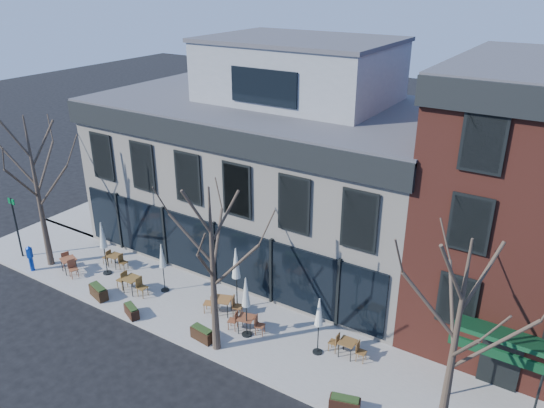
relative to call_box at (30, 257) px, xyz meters
The scene contains 24 objects.
ground 9.69m from the call_box, 25.34° to the left, with size 120.00×120.00×0.00m, color black.
sidewalk_front 12.16m from the call_box, ahead, with size 33.50×4.70×0.15m, color gray.
sidewalk_side 10.47m from the call_box, 104.00° to the left, with size 4.50×12.00×0.15m, color gray.
corner_building 13.29m from the call_box, 46.28° to the left, with size 18.39×10.39×11.10m.
tree_corner 3.49m from the call_box, 75.67° to the left, with size 3.93×3.98×7.92m.
tree_mid 12.09m from the call_box, ahead, with size 3.50×3.55×7.04m.
tree_right 20.97m from the call_box, ahead, with size 3.72×3.77×7.48m.
sign_pole 2.22m from the call_box, 160.46° to the left, with size 0.50×0.10×3.40m.
call_box is the anchor object (origin of this frame).
cafe_set_0 1.99m from the call_box, 28.26° to the left, with size 1.78×1.00×0.92m.
cafe_set_1 4.18m from the call_box, 37.78° to the left, with size 1.56×0.66×0.81m.
cafe_set_2 5.97m from the call_box, 12.80° to the left, with size 1.80×0.73×0.95m.
cafe_set_3 10.76m from the call_box, 12.04° to the left, with size 1.83×1.06×0.94m.
cafe_set_4 12.26m from the call_box, ahead, with size 1.69×0.84×0.87m.
cafe_set_5 16.61m from the call_box, ahead, with size 1.59×0.65×0.84m.
umbrella_0 4.12m from the call_box, 28.17° to the left, with size 0.46×0.46×2.85m.
umbrella_1 7.44m from the call_box, 17.68° to the left, with size 0.40×0.40×2.49m.
umbrella_2 11.26m from the call_box, 15.37° to the left, with size 0.49×0.49×3.04m.
umbrella_3 12.44m from the call_box, ahead, with size 0.45×0.45×2.79m.
umbrella_4 15.51m from the call_box, ahead, with size 0.41×0.41×2.56m.
planter_0 4.84m from the call_box, ahead, with size 1.18×0.72×0.62m.
planter_1 7.22m from the call_box, ahead, with size 1.00×0.70×0.52m.
planter_2 10.93m from the call_box, ahead, with size 1.08×0.53×0.58m.
planter_3 17.57m from the call_box, ahead, with size 1.14×0.71×0.59m.
Camera 1 is at (14.24, -17.36, 14.11)m, focal length 35.00 mm.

